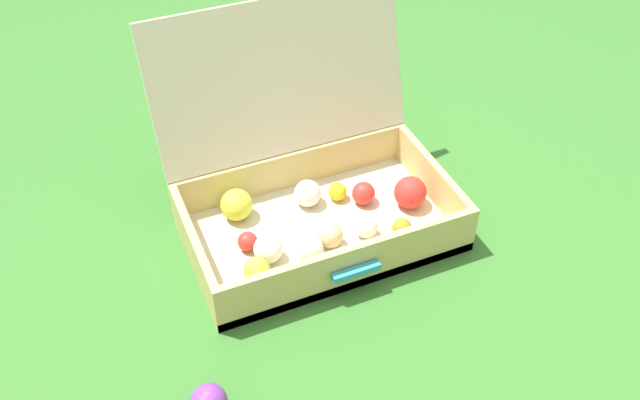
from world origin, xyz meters
The scene contains 2 objects.
ground_plane centered at (0.00, 0.00, 0.00)m, with size 16.00×16.00×0.00m, color #336B28.
open_suitcase centered at (-0.04, 0.11, 0.11)m, with size 0.62×0.51×0.48m.
Camera 1 is at (-0.52, -1.06, 1.19)m, focal length 39.77 mm.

